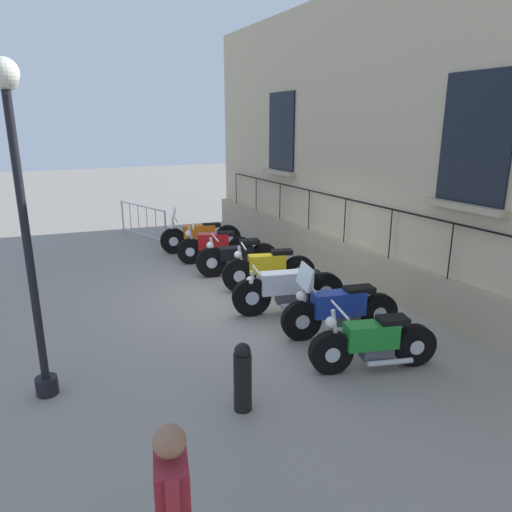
{
  "coord_description": "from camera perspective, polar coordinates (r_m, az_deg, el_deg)",
  "views": [
    {
      "loc": [
        3.95,
        8.25,
        3.45
      ],
      "look_at": [
        -0.22,
        0.0,
        0.8
      ],
      "focal_mm": 32.89,
      "sensor_mm": 36.0,
      "label": 1
    }
  ],
  "objects": [
    {
      "name": "ground_plane",
      "position": [
        9.78,
        -1.16,
        -4.67
      ],
      "size": [
        60.0,
        60.0,
        0.0
      ],
      "primitive_type": "plane",
      "color": "gray"
    },
    {
      "name": "motorcycle_orange",
      "position": [
        12.94,
        -6.81,
        2.4
      ],
      "size": [
        2.19,
        0.72,
        1.26
      ],
      "color": "black",
      "rests_on": "ground_plane"
    },
    {
      "name": "motorcycle_yellow",
      "position": [
        9.9,
        1.54,
        -1.66
      ],
      "size": [
        1.95,
        0.76,
        1.01
      ],
      "color": "black",
      "rests_on": "ground_plane"
    },
    {
      "name": "motorcycle_black",
      "position": [
        10.91,
        -2.25,
        -0.17
      ],
      "size": [
        1.96,
        0.77,
        0.95
      ],
      "color": "black",
      "rests_on": "ground_plane"
    },
    {
      "name": "crowd_barrier",
      "position": [
        14.61,
        -13.61,
        4.15
      ],
      "size": [
        0.78,
        2.36,
        1.05
      ],
      "color": "#B7B7BF",
      "rests_on": "ground_plane"
    },
    {
      "name": "motorcycle_blue",
      "position": [
        7.92,
        10.13,
        -6.46
      ],
      "size": [
        2.02,
        0.8,
        1.27
      ],
      "color": "black",
      "rests_on": "ground_plane"
    },
    {
      "name": "building_facade",
      "position": [
        10.7,
        12.95,
        12.92
      ],
      "size": [
        0.82,
        13.89,
        6.13
      ],
      "color": "#C6B28E",
      "rests_on": "ground_plane"
    },
    {
      "name": "bollard",
      "position": [
        5.91,
        -1.64,
        -14.46
      ],
      "size": [
        0.23,
        0.23,
        0.9
      ],
      "color": "black",
      "rests_on": "ground_plane"
    },
    {
      "name": "motorcycle_green",
      "position": [
        7.01,
        14.03,
        -10.25
      ],
      "size": [
        1.87,
        0.83,
        0.98
      ],
      "color": "black",
      "rests_on": "ground_plane"
    },
    {
      "name": "lamppost",
      "position": [
        6.11,
        -27.1,
        9.55
      ],
      "size": [
        0.31,
        1.01,
        4.09
      ],
      "color": "black",
      "rests_on": "ground_plane"
    },
    {
      "name": "motorcycle_white",
      "position": [
        8.75,
        3.98,
        -4.04
      ],
      "size": [
        2.11,
        0.83,
        0.88
      ],
      "color": "black",
      "rests_on": "ground_plane"
    },
    {
      "name": "motorcycle_red",
      "position": [
        11.86,
        -5.05,
        1.16
      ],
      "size": [
        1.86,
        0.82,
        0.98
      ],
      "color": "black",
      "rests_on": "ground_plane"
    }
  ]
}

